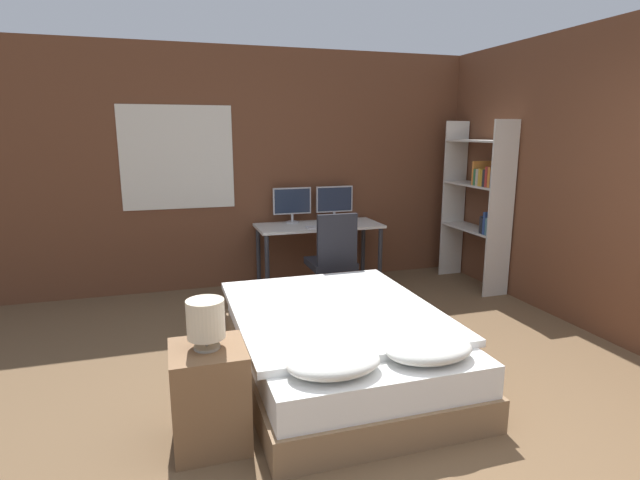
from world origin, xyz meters
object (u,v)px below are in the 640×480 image
object	(u,v)px
nightstand	(210,396)
monitor_left	(292,203)
computer_mouse	(349,225)
bookshelf	(481,195)
office_chair	(332,269)
bed	(339,343)
desk	(319,232)
keyboard	(324,227)
bedside_lamp	(206,320)
monitor_right	(334,201)

from	to	relation	value
nightstand	monitor_left	size ratio (longest dim) A/B	1.32
computer_mouse	bookshelf	bearing A→B (deg)	-12.69
monitor_left	nightstand	bearing A→B (deg)	-112.91
monitor_left	office_chair	bearing A→B (deg)	-77.68
bed	desk	size ratio (longest dim) A/B	1.46
keyboard	computer_mouse	bearing A→B (deg)	0.00
desk	computer_mouse	distance (m)	0.37
desk	monitor_left	world-z (taller)	monitor_left
monitor_left	bedside_lamp	bearing A→B (deg)	-112.91
bed	bookshelf	bearing A→B (deg)	34.98
nightstand	bookshelf	size ratio (longest dim) A/B	0.31
monitor_right	computer_mouse	distance (m)	0.46
monitor_left	office_chair	distance (m)	1.08
monitor_right	office_chair	size ratio (longest dim) A/B	0.45
bedside_lamp	monitor_right	world-z (taller)	monitor_right
computer_mouse	office_chair	size ratio (longest dim) A/B	0.07
nightstand	desk	distance (m)	3.09
nightstand	desk	bearing A→B (deg)	61.14
bedside_lamp	bookshelf	bearing A→B (deg)	33.62
bed	nightstand	xyz separation A→B (m)	(-0.99, -0.58, 0.05)
nightstand	bed	bearing A→B (deg)	30.33
bed	bookshelf	distance (m)	2.88
nightstand	keyboard	distance (m)	2.93
nightstand	monitor_right	bearing A→B (deg)	58.98
monitor_left	office_chair	world-z (taller)	monitor_left
bed	bedside_lamp	xyz separation A→B (m)	(-0.99, -0.58, 0.52)
bed	monitor_right	size ratio (longest dim) A/B	4.63
monitor_right	monitor_left	bearing A→B (deg)	180.00
nightstand	monitor_left	bearing A→B (deg)	67.09
bed	keyboard	distance (m)	2.04
keyboard	bookshelf	xyz separation A→B (m)	(1.76, -0.33, 0.32)
monitor_left	computer_mouse	world-z (taller)	monitor_left
nightstand	desk	size ratio (longest dim) A/B	0.42
monitor_right	desk	bearing A→B (deg)	-141.53
bed	computer_mouse	bearing A→B (deg)	67.65
bedside_lamp	computer_mouse	size ratio (longest dim) A/B	4.03
bookshelf	office_chair	bearing A→B (deg)	-175.37
monitor_left	monitor_right	bearing A→B (deg)	0.00
keyboard	computer_mouse	xyz separation A→B (m)	(0.29, 0.00, 0.01)
nightstand	monitor_right	size ratio (longest dim) A/B	1.32
computer_mouse	office_chair	distance (m)	0.70
bedside_lamp	office_chair	world-z (taller)	office_chair
bed	nightstand	bearing A→B (deg)	-149.67
monitor_right	office_chair	world-z (taller)	monitor_right
monitor_right	office_chair	xyz separation A→B (m)	(-0.32, -0.89, -0.58)
desk	office_chair	bearing A→B (deg)	-95.44
nightstand	bookshelf	distance (m)	3.98
keyboard	bookshelf	world-z (taller)	bookshelf
nightstand	computer_mouse	size ratio (longest dim) A/B	8.47
bed	computer_mouse	xyz separation A→B (m)	(0.79, 1.91, 0.51)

